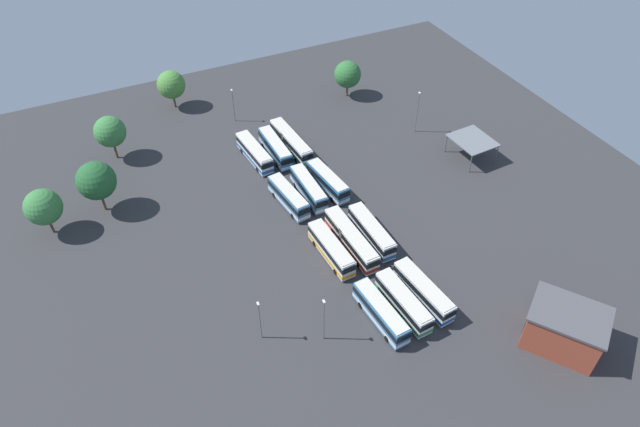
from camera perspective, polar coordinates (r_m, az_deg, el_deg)
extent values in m
plane|color=#333335|center=(97.08, 0.89, -0.78)|extent=(120.86, 120.86, 0.00)
cube|color=silver|center=(109.82, -6.58, 6.08)|extent=(11.42, 3.42, 3.12)
cube|color=beige|center=(108.87, -6.64, 6.77)|extent=(10.96, 3.19, 0.14)
cube|color=black|center=(109.53, -6.60, 6.29)|extent=(11.48, 3.46, 1.00)
cube|color=#1E56A8|center=(110.34, -6.54, 5.72)|extent=(11.48, 3.46, 0.62)
cube|color=black|center=(105.31, -5.26, 4.80)|extent=(0.24, 1.99, 1.15)
cylinder|color=black|center=(108.43, -5.18, 4.76)|extent=(1.02, 0.39, 1.00)
cylinder|color=black|center=(107.72, -6.25, 4.38)|extent=(1.02, 0.39, 1.00)
cylinder|color=black|center=(113.58, -6.78, 6.60)|extent=(1.02, 0.39, 1.00)
cylinder|color=black|center=(112.90, -7.81, 6.24)|extent=(1.02, 0.39, 1.00)
cube|color=teal|center=(110.62, -4.49, 6.55)|extent=(11.41, 2.54, 3.12)
cube|color=beige|center=(109.68, -4.53, 7.24)|extent=(10.95, 2.34, 0.14)
cube|color=black|center=(110.33, -4.50, 6.76)|extent=(11.47, 2.58, 1.00)
cube|color=silver|center=(111.13, -4.46, 6.19)|extent=(11.47, 2.58, 0.62)
cube|color=black|center=(105.99, -3.30, 5.20)|extent=(0.08, 2.00, 1.15)
cylinder|color=black|center=(109.11, -3.18, 5.16)|extent=(1.00, 0.31, 1.00)
cylinder|color=black|center=(108.46, -4.27, 4.84)|extent=(1.00, 0.31, 1.00)
cylinder|color=black|center=(114.42, -4.62, 7.07)|extent=(1.00, 0.31, 1.00)
cylinder|color=black|center=(113.79, -5.67, 6.77)|extent=(1.00, 0.31, 1.00)
cube|color=silver|center=(112.15, -2.91, 7.20)|extent=(13.65, 3.36, 3.12)
cube|color=beige|center=(111.22, -2.93, 7.88)|extent=(13.10, 3.13, 0.14)
cube|color=black|center=(111.86, -2.91, 7.40)|extent=(13.72, 3.40, 1.00)
cube|color=#2D8C4C|center=(112.65, -2.89, 6.83)|extent=(13.72, 3.40, 0.62)
cube|color=black|center=(106.91, -1.24, 5.65)|extent=(0.20, 1.99, 1.15)
cube|color=#47474C|center=(113.24, -3.26, 7.57)|extent=(1.07, 2.54, 2.99)
cylinder|color=black|center=(110.33, -1.35, 5.70)|extent=(1.02, 0.37, 1.00)
cylinder|color=black|center=(109.51, -2.39, 5.35)|extent=(1.02, 0.37, 1.00)
cylinder|color=black|center=(116.42, -3.35, 7.84)|extent=(1.02, 0.37, 1.00)
cylinder|color=black|center=(115.64, -4.34, 7.52)|extent=(1.02, 0.37, 1.00)
cube|color=teal|center=(99.05, -3.16, 1.64)|extent=(10.74, 3.65, 3.12)
cube|color=beige|center=(97.99, -3.20, 2.37)|extent=(10.30, 3.41, 0.14)
cube|color=black|center=(98.72, -3.17, 1.86)|extent=(10.80, 3.69, 1.00)
cube|color=silver|center=(99.62, -3.15, 1.26)|extent=(10.80, 3.69, 0.62)
cube|color=black|center=(95.20, -1.59, 0.17)|extent=(0.29, 1.99, 1.15)
cylinder|color=black|center=(98.22, -1.62, 0.22)|extent=(1.03, 0.42, 1.00)
cylinder|color=black|center=(97.41, -2.74, -0.25)|extent=(1.03, 0.42, 1.00)
cylinder|color=black|center=(102.52, -3.51, 2.29)|extent=(1.03, 0.42, 1.00)
cylinder|color=black|center=(101.74, -4.60, 1.86)|extent=(1.03, 0.42, 1.00)
cube|color=teal|center=(100.71, -1.15, 2.52)|extent=(10.96, 2.47, 3.12)
cube|color=beige|center=(99.67, -1.16, 3.24)|extent=(10.52, 2.28, 0.14)
cube|color=black|center=(100.39, -1.15, 2.74)|extent=(11.02, 2.51, 1.00)
cube|color=silver|center=(101.27, -1.14, 2.14)|extent=(11.02, 2.51, 0.62)
cube|color=black|center=(96.54, 0.20, 0.91)|extent=(0.07, 2.00, 1.15)
cylinder|color=black|center=(99.61, 0.26, 0.97)|extent=(1.00, 0.30, 1.00)
cylinder|color=black|center=(98.90, -0.91, 0.60)|extent=(1.00, 0.30, 1.00)
cylinder|color=black|center=(104.31, -1.35, 3.20)|extent=(1.00, 0.30, 1.00)
cylinder|color=black|center=(103.64, -2.48, 2.86)|extent=(1.00, 0.30, 1.00)
cube|color=teal|center=(102.22, 0.77, 3.23)|extent=(10.84, 3.64, 3.12)
cube|color=beige|center=(101.20, 0.78, 3.95)|extent=(10.40, 3.40, 0.14)
cube|color=black|center=(101.91, 0.78, 3.45)|extent=(10.90, 3.68, 1.00)
cube|color=silver|center=(102.78, 0.77, 2.85)|extent=(10.90, 3.68, 0.62)
cube|color=black|center=(98.46, 2.46, 1.84)|extent=(0.29, 1.99, 1.15)
cylinder|color=black|center=(101.49, 2.31, 1.85)|extent=(1.03, 0.41, 1.00)
cylinder|color=black|center=(100.52, 1.25, 1.41)|extent=(1.03, 0.41, 1.00)
cylinder|color=black|center=(105.70, 0.31, 3.82)|extent=(1.03, 0.41, 1.00)
cylinder|color=black|center=(104.78, -0.73, 3.41)|extent=(1.03, 0.41, 1.00)
cube|color=silver|center=(89.81, 1.13, -3.57)|extent=(11.29, 2.96, 3.12)
cube|color=beige|center=(88.65, 1.15, -2.84)|extent=(10.83, 2.74, 0.14)
cube|color=black|center=(89.45, 1.14, -3.35)|extent=(11.34, 2.99, 1.00)
cube|color=orange|center=(90.44, 1.13, -3.96)|extent=(11.34, 2.99, 0.62)
cube|color=black|center=(86.11, 2.96, -5.65)|extent=(0.15, 2.00, 1.15)
cylinder|color=black|center=(89.17, 2.84, -5.34)|extent=(1.01, 0.35, 1.00)
cylinder|color=black|center=(88.38, 1.59, -5.85)|extent=(1.01, 0.35, 1.00)
cylinder|color=black|center=(93.28, 0.68, -2.57)|extent=(1.01, 0.35, 1.00)
cylinder|color=black|center=(92.53, -0.53, -3.03)|extent=(1.01, 0.35, 1.00)
cube|color=silver|center=(91.44, 3.14, -2.60)|extent=(13.59, 2.89, 3.12)
cube|color=beige|center=(90.30, 3.18, -1.87)|extent=(13.04, 2.67, 0.14)
cube|color=black|center=(91.09, 3.16, -2.37)|extent=(13.66, 2.92, 1.00)
cube|color=red|center=(92.06, 3.12, -2.98)|extent=(13.66, 2.92, 0.62)
cube|color=black|center=(87.10, 5.39, -5.10)|extent=(0.13, 2.00, 1.15)
cube|color=#47474C|center=(92.34, 2.68, -2.02)|extent=(0.98, 2.51, 2.99)
cylinder|color=black|center=(90.41, 5.06, -4.63)|extent=(1.01, 0.33, 1.00)
cylinder|color=black|center=(89.56, 3.83, -5.12)|extent=(1.01, 0.33, 1.00)
cylinder|color=black|center=(95.36, 2.44, -1.38)|extent=(1.01, 0.33, 1.00)
cylinder|color=black|center=(94.55, 1.26, -1.81)|extent=(1.01, 0.33, 1.00)
cube|color=silver|center=(92.97, 5.18, -1.80)|extent=(11.44, 2.58, 3.12)
cube|color=beige|center=(91.85, 5.25, -1.07)|extent=(10.98, 2.38, 0.14)
cube|color=black|center=(92.62, 5.20, -1.58)|extent=(11.50, 2.62, 1.00)
cube|color=#1E56A8|center=(93.58, 5.15, -2.18)|extent=(11.50, 2.62, 0.62)
cube|color=black|center=(89.23, 7.06, -3.81)|extent=(0.09, 2.00, 1.15)
cylinder|color=black|center=(92.32, 6.84, -3.56)|extent=(1.00, 0.31, 1.00)
cylinder|color=black|center=(91.42, 5.64, -4.01)|extent=(1.00, 0.31, 1.00)
cylinder|color=black|center=(96.50, 4.65, -0.86)|extent=(1.00, 0.31, 1.00)
cylinder|color=black|center=(95.63, 3.49, -1.27)|extent=(1.00, 0.31, 1.00)
cube|color=teal|center=(82.07, 6.10, -9.83)|extent=(11.10, 3.21, 3.12)
cube|color=beige|center=(80.79, 6.19, -9.12)|extent=(10.65, 2.98, 0.14)
cube|color=black|center=(81.67, 6.13, -9.62)|extent=(11.16, 3.25, 1.00)
cube|color=silver|center=(82.75, 6.06, -10.20)|extent=(11.16, 3.25, 0.62)
cube|color=black|center=(79.11, 8.42, -12.25)|extent=(0.20, 1.99, 1.15)
cylinder|color=black|center=(82.05, 8.05, -11.69)|extent=(1.02, 0.37, 1.00)
cylinder|color=black|center=(81.16, 6.74, -12.36)|extent=(1.02, 0.37, 1.00)
cylinder|color=black|center=(85.22, 5.37, -8.54)|extent=(1.02, 0.37, 1.00)
cylinder|color=black|center=(84.37, 4.09, -9.14)|extent=(1.02, 0.37, 1.00)
cube|color=silver|center=(83.64, 8.35, -8.77)|extent=(11.10, 3.16, 3.12)
cube|color=beige|center=(82.39, 8.46, -8.06)|extent=(10.65, 2.93, 0.14)
cube|color=black|center=(83.25, 8.38, -8.55)|extent=(11.16, 3.20, 1.00)
cube|color=#2D8C4C|center=(84.31, 8.29, -9.14)|extent=(11.16, 3.20, 0.62)
cube|color=black|center=(80.73, 10.69, -11.09)|extent=(0.19, 2.00, 1.15)
cylinder|color=black|center=(83.66, 10.26, -10.59)|extent=(1.02, 0.37, 1.00)
cylinder|color=black|center=(82.69, 9.00, -11.24)|extent=(1.02, 0.37, 1.00)
cylinder|color=black|center=(86.79, 7.55, -7.54)|extent=(1.02, 0.37, 1.00)
cylinder|color=black|center=(85.86, 6.32, -8.12)|extent=(1.02, 0.37, 1.00)
cube|color=silver|center=(85.43, 10.32, -7.65)|extent=(11.59, 3.57, 3.12)
cube|color=beige|center=(84.20, 10.45, -6.93)|extent=(11.11, 3.33, 0.14)
cube|color=black|center=(85.05, 10.36, -7.43)|extent=(11.65, 3.61, 1.00)
cube|color=#1E56A8|center=(86.09, 10.25, -8.02)|extent=(11.65, 3.61, 0.62)
cube|color=black|center=(82.58, 12.89, -9.91)|extent=(0.26, 1.99, 1.15)
cylinder|color=black|center=(85.51, 12.30, -9.43)|extent=(1.03, 0.40, 1.00)
cylinder|color=black|center=(84.43, 11.14, -10.10)|extent=(1.03, 0.40, 1.00)
cylinder|color=black|center=(88.59, 9.33, -6.44)|extent=(1.03, 0.40, 1.00)
cylinder|color=black|center=(87.55, 8.18, -7.04)|extent=(1.03, 0.40, 1.00)
cube|color=#99422D|center=(85.09, 23.25, -10.59)|extent=(11.82, 11.26, 6.11)
cube|color=#4C4C51|center=(82.71, 23.86, -9.21)|extent=(12.53, 11.94, 0.36)
cube|color=black|center=(86.33, 19.88, -10.37)|extent=(1.09, 1.50, 2.20)
cube|color=slate|center=(112.57, 15.06, 7.12)|extent=(8.29, 7.35, 0.20)
cylinder|color=#59595B|center=(113.66, 17.25, 5.71)|extent=(0.20, 0.20, 3.88)
cylinder|color=#59595B|center=(109.79, 14.84, 4.84)|extent=(0.20, 0.20, 3.88)
cylinder|color=#59595B|center=(117.70, 14.91, 7.63)|extent=(0.20, 0.20, 3.88)
cylinder|color=#59595B|center=(113.97, 12.50, 6.84)|extent=(0.20, 0.20, 3.88)
cylinder|color=slate|center=(117.41, 9.68, 9.88)|extent=(0.16, 0.16, 8.82)
cube|color=silver|center=(115.05, 9.95, 11.81)|extent=(0.56, 0.28, 0.20)
cylinder|color=slate|center=(78.86, -6.02, -10.70)|extent=(0.16, 0.16, 7.28)
cube|color=silver|center=(75.86, -6.23, -8.97)|extent=(0.56, 0.28, 0.20)
cylinder|color=slate|center=(78.08, 0.38, -10.71)|extent=(0.16, 0.16, 7.95)
cube|color=silver|center=(74.79, 0.40, -8.80)|extent=(0.56, 0.28, 0.20)
cylinder|color=slate|center=(120.89, -8.66, 10.57)|extent=(0.16, 0.16, 7.14)
cube|color=silver|center=(118.99, -8.84, 12.10)|extent=(0.56, 0.28, 0.20)
cylinder|color=brown|center=(129.57, 2.72, 12.24)|extent=(0.44, 0.44, 2.80)
sphere|color=#2D6B33|center=(127.66, 2.78, 13.75)|extent=(5.87, 5.87, 5.87)
cylinder|color=brown|center=(129.27, -14.37, 10.85)|extent=(0.44, 0.44, 2.91)
sphere|color=#478438|center=(127.32, -14.68, 12.37)|extent=(5.93, 5.93, 5.93)
cylinder|color=brown|center=(104.13, -25.32, -1.07)|extent=(0.44, 0.44, 3.03)
sphere|color=#387A3D|center=(101.65, -25.98, 0.59)|extent=(5.99, 5.99, 5.99)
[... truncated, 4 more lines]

